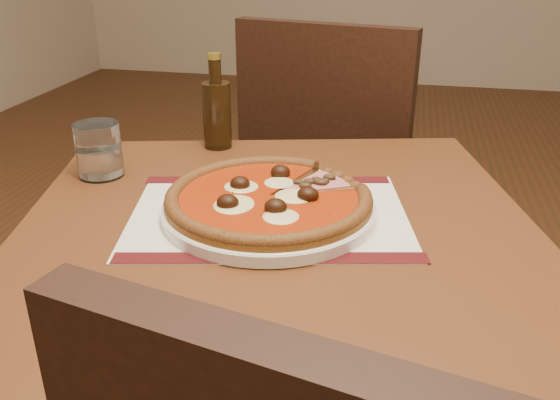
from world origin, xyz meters
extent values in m
cube|color=#5B2D1A|center=(0.00, 0.00, -0.01)|extent=(5.00, 6.00, 0.02)
cube|color=brown|center=(0.11, -1.20, 0.73)|extent=(0.97, 0.97, 0.04)
cylinder|color=brown|center=(-0.31, -0.95, 0.35)|extent=(0.05, 0.05, 0.71)
cylinder|color=brown|center=(0.36, -0.77, 0.35)|extent=(0.05, 0.05, 0.71)
cube|color=black|center=(0.13, -0.37, 0.47)|extent=(0.55, 0.55, 0.04)
cylinder|color=black|center=(0.36, -0.23, 0.22)|extent=(0.04, 0.04, 0.45)
cylinder|color=black|center=(-0.02, -0.14, 0.22)|extent=(0.04, 0.04, 0.45)
cylinder|color=black|center=(0.28, -0.61, 0.22)|extent=(0.04, 0.04, 0.45)
cylinder|color=black|center=(-0.10, -0.52, 0.22)|extent=(0.04, 0.04, 0.45)
cube|color=black|center=(0.08, -0.58, 0.73)|extent=(0.45, 0.14, 0.48)
cube|color=white|center=(0.09, -1.18, 0.75)|extent=(0.49, 0.40, 0.00)
cylinder|color=white|center=(0.09, -1.18, 0.76)|extent=(0.34, 0.34, 0.02)
cylinder|color=#8D5F22|center=(0.09, -1.18, 0.78)|extent=(0.33, 0.33, 0.01)
torus|color=brown|center=(0.09, -1.18, 0.78)|extent=(0.33, 0.33, 0.02)
cylinder|color=#962407|center=(0.09, -1.18, 0.78)|extent=(0.28, 0.28, 0.00)
ellipsoid|color=beige|center=(0.10, -1.13, 0.79)|extent=(0.05, 0.05, 0.01)
ellipsoid|color=beige|center=(0.02, -1.14, 0.79)|extent=(0.05, 0.05, 0.01)
ellipsoid|color=beige|center=(0.06, -1.21, 0.79)|extent=(0.05, 0.05, 0.01)
ellipsoid|color=beige|center=(0.13, -1.25, 0.79)|extent=(0.05, 0.05, 0.01)
ellipsoid|color=beige|center=(0.14, -1.17, 0.79)|extent=(0.05, 0.05, 0.01)
ellipsoid|color=black|center=(0.09, -1.12, 0.80)|extent=(0.03, 0.03, 0.02)
ellipsoid|color=black|center=(0.01, -1.14, 0.80)|extent=(0.03, 0.03, 0.02)
ellipsoid|color=black|center=(0.05, -1.22, 0.80)|extent=(0.03, 0.03, 0.02)
ellipsoid|color=black|center=(0.13, -1.26, 0.80)|extent=(0.03, 0.03, 0.02)
ellipsoid|color=black|center=(0.15, -1.17, 0.80)|extent=(0.03, 0.03, 0.02)
ellipsoid|color=#3C2616|center=(0.14, -1.14, 0.79)|extent=(0.02, 0.01, 0.01)
ellipsoid|color=#3C2616|center=(0.17, -1.11, 0.79)|extent=(0.02, 0.01, 0.01)
ellipsoid|color=#3C2616|center=(0.14, -1.13, 0.79)|extent=(0.02, 0.01, 0.01)
ellipsoid|color=#3C2616|center=(0.16, -1.10, 0.79)|extent=(0.02, 0.01, 0.01)
ellipsoid|color=#3C2616|center=(0.13, -1.13, 0.79)|extent=(0.02, 0.01, 0.01)
ellipsoid|color=#3C2616|center=(0.15, -1.09, 0.79)|extent=(0.02, 0.01, 0.01)
ellipsoid|color=#3C2616|center=(0.13, -1.12, 0.79)|extent=(0.02, 0.01, 0.01)
cylinder|color=white|center=(-0.25, -1.08, 0.80)|extent=(0.11, 0.11, 0.10)
cylinder|color=#36220D|center=(-0.09, -0.88, 0.82)|extent=(0.06, 0.06, 0.14)
cylinder|color=#36220D|center=(-0.09, -0.88, 0.90)|extent=(0.03, 0.03, 0.06)
cylinder|color=#A49D36|center=(-0.09, -0.88, 0.94)|extent=(0.03, 0.03, 0.01)
camera|label=1|loc=(0.29, -2.00, 1.16)|focal=38.00mm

